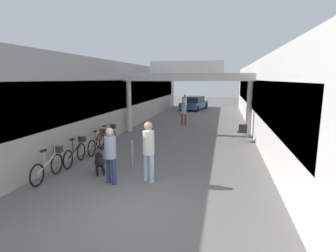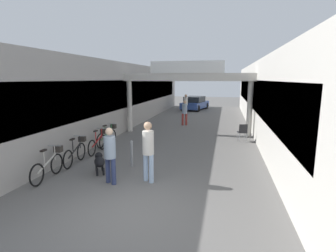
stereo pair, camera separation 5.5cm
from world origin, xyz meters
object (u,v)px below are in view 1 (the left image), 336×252
(cafe_chair_black_nearer, at_px, (242,131))
(parked_car_blue, at_px, (194,103))
(pedestrian_with_dog, at_px, (110,152))
(bicycle_green_farthest, at_px, (107,136))
(dog_on_leash, at_px, (100,161))
(pedestrian_companion, at_px, (149,148))
(bicycle_black_second, at_px, (76,152))
(pedestrian_elderly_walking, at_px, (185,103))
(pedestrian_carrying_crate, at_px, (184,111))
(bicycle_silver_nearest, at_px, (49,165))
(bollard_post_metal, at_px, (132,153))
(bicycle_red_third, at_px, (98,142))

(cafe_chair_black_nearer, height_order, parked_car_blue, parked_car_blue)
(pedestrian_with_dog, relative_size, cafe_chair_black_nearer, 1.89)
(bicycle_green_farthest, bearing_deg, dog_on_leash, -69.07)
(pedestrian_companion, height_order, bicycle_black_second, pedestrian_companion)
(bicycle_black_second, bearing_deg, pedestrian_companion, -19.72)
(pedestrian_companion, bearing_deg, parked_car_blue, 92.45)
(pedestrian_companion, height_order, bicycle_green_farthest, pedestrian_companion)
(pedestrian_elderly_walking, bearing_deg, pedestrian_carrying_crate, -82.25)
(bicycle_silver_nearest, bearing_deg, bicycle_black_second, 89.67)
(bollard_post_metal, bearing_deg, bicycle_silver_nearest, -142.92)
(pedestrian_companion, relative_size, cafe_chair_black_nearer, 2.06)
(pedestrian_companion, xyz_separation_m, bicycle_red_third, (-2.98, 2.65, -0.62))
(pedestrian_companion, bearing_deg, bicycle_red_third, 138.33)
(pedestrian_companion, xyz_separation_m, bicycle_black_second, (-3.07, 1.10, -0.62))
(bollard_post_metal, bearing_deg, bicycle_green_farthest, 129.04)
(pedestrian_with_dog, xyz_separation_m, dog_on_leash, (-0.75, 0.77, -0.57))
(bicycle_black_second, bearing_deg, bollard_post_metal, 2.67)
(pedestrian_elderly_walking, relative_size, bicycle_green_farthest, 1.02)
(pedestrian_with_dog, relative_size, bicycle_silver_nearest, 0.99)
(pedestrian_companion, xyz_separation_m, bollard_post_metal, (-0.97, 1.20, -0.58))
(bicycle_red_third, bearing_deg, parked_car_blue, 82.43)
(pedestrian_companion, height_order, cafe_chair_black_nearer, pedestrian_companion)
(bicycle_green_farthest, height_order, cafe_chair_black_nearer, bicycle_green_farthest)
(pedestrian_carrying_crate, xyz_separation_m, bicycle_red_third, (-2.52, -7.26, -0.51))
(bicycle_black_second, distance_m, bicycle_green_farthest, 2.75)
(dog_on_leash, relative_size, bicycle_red_third, 0.51)
(bicycle_red_third, bearing_deg, pedestrian_with_dog, -57.45)
(bicycle_black_second, distance_m, parked_car_blue, 18.00)
(pedestrian_carrying_crate, height_order, parked_car_blue, pedestrian_carrying_crate)
(pedestrian_with_dog, distance_m, pedestrian_companion, 1.12)
(bollard_post_metal, bearing_deg, bicycle_black_second, -177.33)
(bicycle_red_third, bearing_deg, dog_on_leash, -62.43)
(pedestrian_carrying_crate, bearing_deg, parked_car_blue, 92.26)
(bicycle_silver_nearest, bearing_deg, bollard_post_metal, 37.08)
(cafe_chair_black_nearer, bearing_deg, pedestrian_companion, -117.56)
(pedestrian_companion, relative_size, pedestrian_carrying_crate, 1.11)
(pedestrian_with_dog, xyz_separation_m, cafe_chair_black_nearer, (4.10, 6.22, -0.42))
(pedestrian_with_dog, xyz_separation_m, bicycle_green_farthest, (-2.08, 4.23, -0.52))
(dog_on_leash, distance_m, bicycle_black_second, 1.46)
(pedestrian_companion, distance_m, pedestrian_carrying_crate, 9.92)
(cafe_chair_black_nearer, bearing_deg, pedestrian_elderly_walking, 113.83)
(pedestrian_with_dog, bearing_deg, cafe_chair_black_nearer, 56.62)
(pedestrian_with_dog, bearing_deg, bicycle_black_second, 143.93)
(bicycle_silver_nearest, distance_m, parked_car_blue, 19.48)
(pedestrian_elderly_walking, bearing_deg, pedestrian_companion, -85.52)
(bicycle_green_farthest, distance_m, parked_car_blue, 15.28)
(bicycle_black_second, bearing_deg, dog_on_leash, -28.99)
(dog_on_leash, relative_size, parked_car_blue, 0.20)
(pedestrian_elderly_walking, bearing_deg, bicycle_green_farthest, -99.31)
(pedestrian_elderly_walking, distance_m, bollard_post_metal, 14.31)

